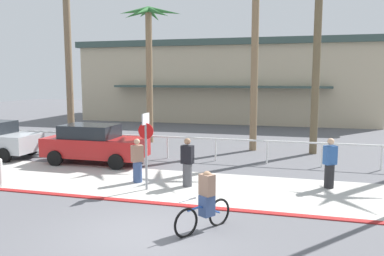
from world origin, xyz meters
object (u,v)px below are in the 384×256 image
(stop_sign_bike_lane, at_px, (146,140))
(palm_tree_3, at_px, (319,12))
(pedestrian_0, at_px, (187,164))
(palm_tree_1, at_px, (149,40))
(pedestrian_1, at_px, (330,165))
(cyclist_blue_0, at_px, (205,202))
(palm_tree_2, at_px, (254,22))
(car_red_1, at_px, (94,144))
(palm_tree_0, at_px, (67,26))
(pedestrian_2, at_px, (137,163))
(bollard_1, at_px, (0,172))

(stop_sign_bike_lane, xyz_separation_m, palm_tree_3, (5.59, 7.98, 5.09))
(pedestrian_0, bearing_deg, palm_tree_3, 58.77)
(stop_sign_bike_lane, relative_size, pedestrian_0, 1.52)
(palm_tree_1, bearing_deg, pedestrian_0, -61.29)
(pedestrian_0, bearing_deg, pedestrian_1, 12.63)
(cyclist_blue_0, height_order, pedestrian_0, pedestrian_0)
(palm_tree_2, xyz_separation_m, car_red_1, (-6.27, -4.89, -5.55))
(palm_tree_1, relative_size, palm_tree_2, 0.84)
(cyclist_blue_0, distance_m, pedestrian_0, 3.85)
(palm_tree_2, distance_m, cyclist_blue_0, 12.35)
(palm_tree_0, relative_size, cyclist_blue_0, 5.77)
(pedestrian_2, bearing_deg, cyclist_blue_0, -47.44)
(palm_tree_2, distance_m, car_red_1, 9.70)
(palm_tree_3, xyz_separation_m, pedestrian_2, (-6.25, -7.19, -6.04))
(pedestrian_0, relative_size, pedestrian_1, 0.98)
(palm_tree_3, height_order, pedestrian_0, palm_tree_3)
(car_red_1, xyz_separation_m, cyclist_blue_0, (6.36, -6.05, -0.18))
(palm_tree_2, xyz_separation_m, pedestrian_0, (-1.37, -7.38, -5.64))
(bollard_1, bearing_deg, car_red_1, 72.81)
(palm_tree_2, bearing_deg, palm_tree_3, -2.70)
(palm_tree_3, distance_m, pedestrian_0, 10.37)
(palm_tree_0, height_order, palm_tree_3, palm_tree_3)
(palm_tree_1, height_order, palm_tree_3, palm_tree_3)
(palm_tree_0, bearing_deg, car_red_1, -46.42)
(bollard_1, relative_size, pedestrian_2, 0.63)
(palm_tree_3, bearing_deg, bollard_1, -139.88)
(car_red_1, bearing_deg, stop_sign_bike_lane, -41.14)
(palm_tree_0, height_order, palm_tree_1, palm_tree_0)
(stop_sign_bike_lane, distance_m, palm_tree_1, 10.48)
(cyclist_blue_0, distance_m, pedestrian_2, 4.90)
(palm_tree_2, xyz_separation_m, pedestrian_1, (3.30, -6.34, -5.62))
(stop_sign_bike_lane, bearing_deg, bollard_1, -169.41)
(pedestrian_0, relative_size, pedestrian_2, 1.07)
(car_red_1, xyz_separation_m, pedestrian_0, (4.90, -2.49, -0.09))
(stop_sign_bike_lane, height_order, palm_tree_3, palm_tree_3)
(bollard_1, bearing_deg, palm_tree_0, 104.52)
(palm_tree_0, height_order, car_red_1, palm_tree_0)
(palm_tree_1, bearing_deg, palm_tree_2, -8.84)
(cyclist_blue_0, relative_size, pedestrian_1, 0.90)
(stop_sign_bike_lane, bearing_deg, pedestrian_1, 16.92)
(car_red_1, relative_size, pedestrian_1, 2.57)
(pedestrian_0, bearing_deg, palm_tree_0, 144.06)
(palm_tree_3, bearing_deg, car_red_1, -152.91)
(palm_tree_2, bearing_deg, pedestrian_0, -100.50)
(car_red_1, height_order, pedestrian_1, pedestrian_1)
(stop_sign_bike_lane, height_order, pedestrian_0, stop_sign_bike_lane)
(pedestrian_0, distance_m, pedestrian_1, 4.78)
(stop_sign_bike_lane, xyz_separation_m, cyclist_blue_0, (2.66, -2.82, -0.98))
(stop_sign_bike_lane, distance_m, pedestrian_1, 6.19)
(palm_tree_1, relative_size, palm_tree_3, 0.80)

